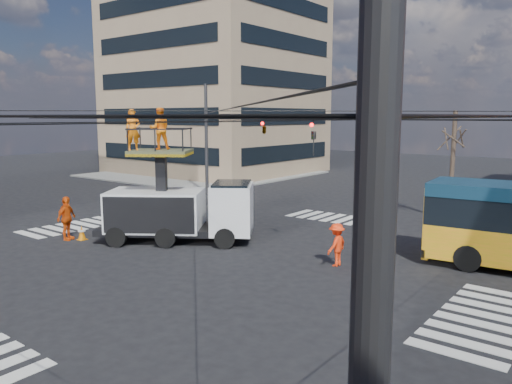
% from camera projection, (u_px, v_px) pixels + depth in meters
% --- Properties ---
extents(ground, '(120.00, 120.00, 0.00)m').
position_uv_depth(ground, '(220.00, 258.00, 20.18)').
color(ground, black).
rests_on(ground, ground).
extents(sidewalk_nw, '(18.00, 18.00, 0.12)m').
position_uv_depth(sidewalk_nw, '(203.00, 174.00, 49.29)').
color(sidewalk_nw, slate).
rests_on(sidewalk_nw, ground).
extents(crosswalks, '(22.40, 22.40, 0.02)m').
position_uv_depth(crosswalks, '(220.00, 258.00, 20.18)').
color(crosswalks, silver).
rests_on(crosswalks, ground).
extents(building_tower, '(18.06, 16.06, 30.00)m').
position_uv_depth(building_tower, '(215.00, 22.00, 49.96)').
color(building_tower, '#967A5F').
rests_on(building_tower, ground).
extents(overhead_network, '(24.24, 24.24, 8.00)m').
position_uv_depth(overhead_network, '(224.00, 152.00, 19.89)').
color(overhead_network, '#2D2D30').
rests_on(overhead_network, ground).
extents(tree_a, '(2.00, 2.00, 6.00)m').
position_uv_depth(tree_a, '(454.00, 136.00, 27.00)').
color(tree_a, '#382B21').
rests_on(tree_a, ground).
extents(utility_truck, '(7.07, 5.86, 6.08)m').
position_uv_depth(utility_truck, '(179.00, 198.00, 22.67)').
color(utility_truck, black).
rests_on(utility_truck, ground).
extents(traffic_cone, '(0.36, 0.36, 0.68)m').
position_uv_depth(traffic_cone, '(82.00, 233.00, 23.16)').
color(traffic_cone, orange).
rests_on(traffic_cone, ground).
extents(worker_ground, '(0.90, 1.30, 2.04)m').
position_uv_depth(worker_ground, '(66.00, 218.00, 23.05)').
color(worker_ground, '#E9540E').
rests_on(worker_ground, ground).
extents(flagger, '(0.66, 1.10, 1.66)m').
position_uv_depth(flagger, '(337.00, 245.00, 19.09)').
color(flagger, '#FF3510').
rests_on(flagger, ground).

